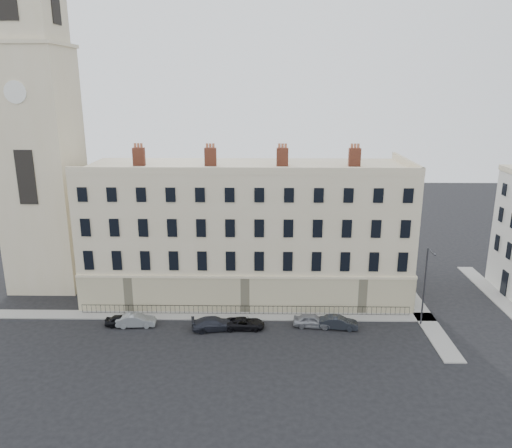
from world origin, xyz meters
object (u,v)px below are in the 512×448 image
Objects in this scene: car_c at (214,324)px; streetlamp at (425,284)px; car_e at (312,321)px; car_d at (245,323)px; car_f at (338,323)px; car_a at (122,321)px; car_b at (136,320)px.

car_c is 21.49m from streetlamp.
car_d is at bearing 99.86° from car_e.
car_d is 9.46m from car_f.
car_b is at bearing -93.97° from car_a.
car_c is 1.17× the size of car_e.
car_b is 0.97× the size of car_d.
car_e is at bearing -86.74° from car_d.
car_b is 29.40m from streetlamp.
car_a is at bearing 87.30° from car_d.
streetlamp is at bearing -92.83° from car_b.
car_b is at bearing 96.22° from car_e.
car_b is 0.87× the size of car_c.
car_e is at bearing -93.49° from car_b.
car_d is at bearing -169.45° from streetlamp.
car_b is at bearing 96.52° from car_f.
car_c is at bearing 100.26° from car_e.
car_d is 1.04× the size of car_f.
streetlamp reaches higher than car_b.
car_f is at bearing -167.18° from streetlamp.
car_c is (8.04, -0.62, 0.01)m from car_b.
car_a is 22.02m from car_f.
car_f is (22.02, -0.23, 0.07)m from car_a.
car_d is (3.04, 0.29, -0.10)m from car_c.
car_e is 11.86m from streetlamp.
car_b reaches higher than car_d.
car_c is at bearing -169.09° from streetlamp.
car_c is 9.95m from car_e.
car_e is (17.95, 0.18, 0.01)m from car_b.
car_b reaches higher than car_a.
car_e reaches higher than car_d.
car_f is at bearing -89.99° from car_d.
streetlamp is (8.59, 0.79, 3.96)m from car_f.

